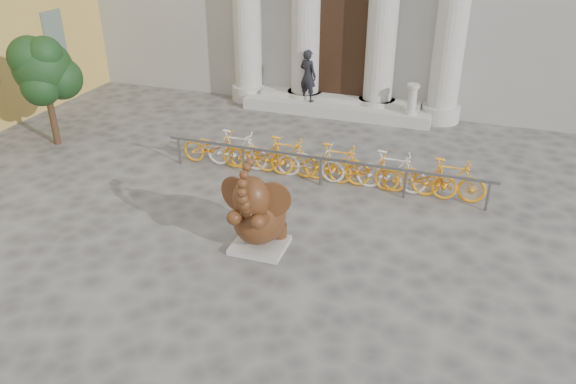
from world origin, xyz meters
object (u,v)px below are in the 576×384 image
(pedestrian, at_px, (308,76))
(bike_rack, at_px, (323,162))
(tree, at_px, (43,70))
(elephant_statue, at_px, (258,215))

(pedestrian, bearing_deg, bike_rack, 131.85)
(tree, bearing_deg, elephant_statue, -22.81)
(elephant_statue, height_order, tree, tree)
(tree, xyz_separation_m, pedestrian, (5.79, 4.92, -0.93))
(bike_rack, height_order, tree, tree)
(elephant_statue, distance_m, pedestrian, 8.17)
(elephant_statue, distance_m, bike_rack, 3.33)
(bike_rack, relative_size, tree, 2.64)
(elephant_statue, relative_size, tree, 0.68)
(elephant_statue, xyz_separation_m, pedestrian, (-1.54, 8.01, 0.43))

